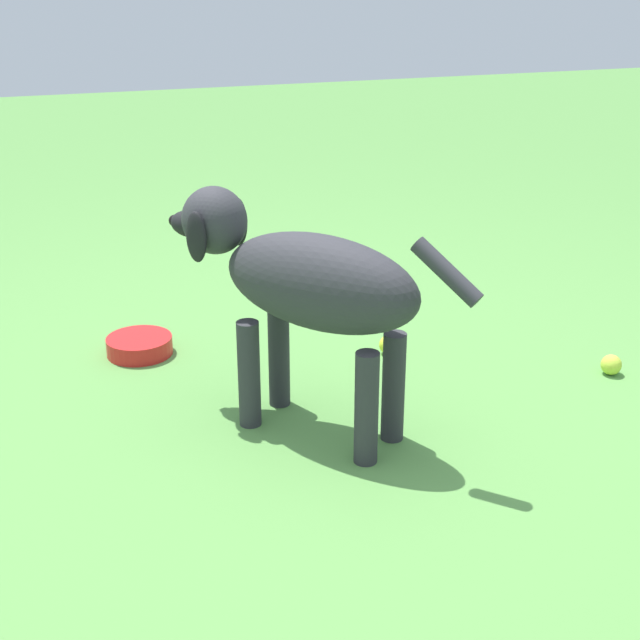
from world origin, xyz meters
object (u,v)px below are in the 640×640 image
tennis_ball_1 (611,365)px  water_bowl (140,346)px  dog (302,282)px  tennis_ball_0 (389,345)px

tennis_ball_1 → water_bowl: (-0.66, -1.40, -0.00)m
tennis_ball_1 → water_bowl: 1.55m
dog → tennis_ball_0: bearing=-86.7°
dog → tennis_ball_1: dog is taller
tennis_ball_0 → tennis_ball_1: same height
dog → water_bowl: bearing=-8.7°
dog → tennis_ball_1: 1.11m
tennis_ball_1 → water_bowl: size_ratio=0.30×
dog → tennis_ball_1: (0.01, 1.04, -0.40)m
tennis_ball_1 → water_bowl: tennis_ball_1 is taller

